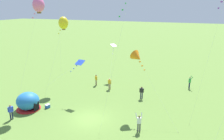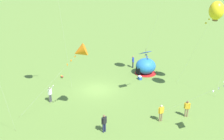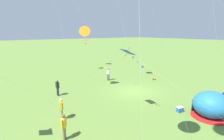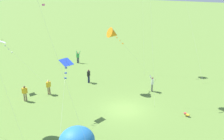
% 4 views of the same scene
% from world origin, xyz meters
% --- Properties ---
extents(ground_plane, '(300.00, 300.00, 0.00)m').
position_xyz_m(ground_plane, '(0.00, 0.00, 0.00)').
color(ground_plane, olive).
extents(popup_tent, '(2.81, 2.81, 2.10)m').
position_xyz_m(popup_tent, '(-7.96, -0.58, 1.00)').
color(popup_tent, '#2672BF').
rests_on(popup_tent, ground).
extents(cooler_box, '(0.47, 0.60, 0.44)m').
position_xyz_m(cooler_box, '(-6.05, 0.53, 0.22)').
color(cooler_box, '#2659B2').
rests_on(cooler_box, ground).
extents(toddler_crawling, '(0.28, 0.55, 0.32)m').
position_xyz_m(toddler_crawling, '(1.90, -5.61, 0.18)').
color(toddler_crawling, gold).
rests_on(toddler_crawling, ground).
extents(person_arms_raised, '(0.72, 0.64, 1.89)m').
position_xyz_m(person_arms_raised, '(5.61, -0.36, 1.00)').
color(person_arms_raised, '#4C4C51').
rests_on(person_arms_raised, ground).
extents(person_near_tent, '(0.40, 0.51, 1.72)m').
position_xyz_m(person_near_tent, '(-7.94, -3.22, 0.96)').
color(person_near_tent, '#1E2347').
rests_on(person_near_tent, ground).
extents(person_far_back, '(0.58, 0.29, 1.72)m').
position_xyz_m(person_far_back, '(3.87, 7.43, 0.96)').
color(person_far_back, '#1E2347').
rests_on(person_far_back, ground).
extents(person_center_field, '(0.45, 0.44, 1.72)m').
position_xyz_m(person_center_field, '(-3.98, 9.84, 0.96)').
color(person_center_field, '#8C7251').
rests_on(person_center_field, ground).
extents(person_watching_sky, '(0.57, 0.33, 1.72)m').
position_xyz_m(person_watching_sky, '(-1.38, 9.00, 0.96)').
color(person_watching_sky, '#8C7251').
rests_on(person_watching_sky, ground).
extents(kite_blue, '(7.00, 5.13, 5.49)m').
position_xyz_m(kite_blue, '(-3.60, 4.11, 4.93)').
color(kite_blue, silver).
rests_on(kite_blue, ground).
extents(kite_orange, '(6.17, 4.01, 7.24)m').
position_xyz_m(kite_orange, '(4.06, 3.90, 6.48)').
color(kite_orange, silver).
rests_on(kite_orange, ground).
extents(kite_yellow, '(1.42, 5.23, 10.44)m').
position_xyz_m(kite_yellow, '(-8.43, 8.47, 9.53)').
color(kite_yellow, silver).
rests_on(kite_yellow, ground).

